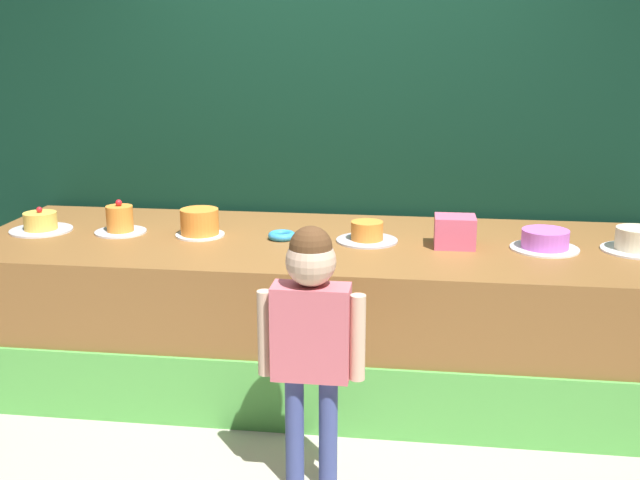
# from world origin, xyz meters

# --- Properties ---
(ground_plane) EXTENTS (12.00, 12.00, 0.00)m
(ground_plane) POSITION_xyz_m (0.00, 0.00, 0.00)
(ground_plane) COLOR #BCB29E
(stage_platform) EXTENTS (3.67, 1.25, 0.78)m
(stage_platform) POSITION_xyz_m (0.00, 0.61, 0.39)
(stage_platform) COLOR brown
(stage_platform) RESTS_ON ground_plane
(curtain_backdrop) EXTENTS (4.43, 0.08, 2.94)m
(curtain_backdrop) POSITION_xyz_m (0.00, 1.33, 1.47)
(curtain_backdrop) COLOR black
(curtain_backdrop) RESTS_ON ground_plane
(child_figure) EXTENTS (0.43, 0.20, 1.11)m
(child_figure) POSITION_xyz_m (0.08, -0.44, 0.72)
(child_figure) COLOR #3F4C8C
(child_figure) RESTS_ON ground_plane
(pink_box) EXTENTS (0.21, 0.18, 0.16)m
(pink_box) POSITION_xyz_m (0.67, 0.58, 0.86)
(pink_box) COLOR #E45D80
(pink_box) RESTS_ON stage_platform
(donut) EXTENTS (0.14, 0.14, 0.04)m
(donut) POSITION_xyz_m (-0.22, 0.61, 0.80)
(donut) COLOR #3399D8
(donut) RESTS_ON stage_platform
(cake_far_left) EXTENTS (0.34, 0.34, 0.14)m
(cake_far_left) POSITION_xyz_m (-1.56, 0.60, 0.82)
(cake_far_left) COLOR silver
(cake_far_left) RESTS_ON stage_platform
(cake_left) EXTENTS (0.28, 0.28, 0.18)m
(cake_left) POSITION_xyz_m (-1.12, 0.63, 0.84)
(cake_left) COLOR silver
(cake_left) RESTS_ON stage_platform
(cake_center_left) EXTENTS (0.26, 0.26, 0.15)m
(cake_center_left) POSITION_xyz_m (-0.67, 0.62, 0.85)
(cake_center_left) COLOR white
(cake_center_left) RESTS_ON stage_platform
(cake_center_right) EXTENTS (0.32, 0.32, 0.10)m
(cake_center_right) POSITION_xyz_m (0.22, 0.62, 0.82)
(cake_center_right) COLOR silver
(cake_center_right) RESTS_ON stage_platform
(cake_right) EXTENTS (0.34, 0.34, 0.10)m
(cake_right) POSITION_xyz_m (1.12, 0.59, 0.82)
(cake_right) COLOR white
(cake_right) RESTS_ON stage_platform
(cake_far_right) EXTENTS (0.34, 0.34, 0.12)m
(cake_far_right) POSITION_xyz_m (1.56, 0.62, 0.83)
(cake_far_right) COLOR white
(cake_far_right) RESTS_ON stage_platform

